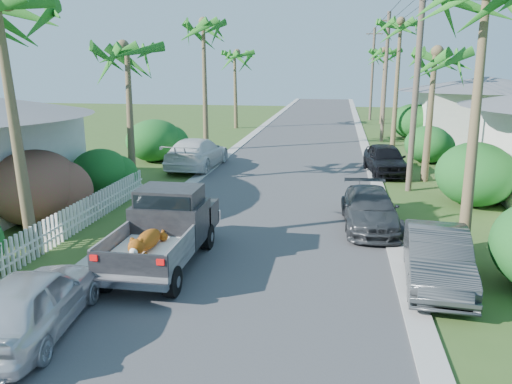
% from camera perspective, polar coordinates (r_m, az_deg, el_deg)
% --- Properties ---
extents(ground, '(120.00, 120.00, 0.00)m').
position_cam_1_polar(ground, '(10.96, -4.78, -15.20)').
color(ground, '#35531F').
rests_on(ground, ground).
extents(road, '(8.00, 100.00, 0.02)m').
position_cam_1_polar(road, '(34.74, 5.25, 5.30)').
color(road, '#38383A').
rests_on(road, ground).
extents(curb_left, '(0.60, 100.00, 0.06)m').
position_cam_1_polar(curb_left, '(35.30, -1.76, 5.52)').
color(curb_left, '#A5A39E').
rests_on(curb_left, ground).
extents(curb_right, '(0.60, 100.00, 0.06)m').
position_cam_1_polar(curb_right, '(34.70, 12.37, 5.05)').
color(curb_right, '#A5A39E').
rests_on(curb_right, ground).
extents(pickup_truck, '(1.98, 5.12, 2.06)m').
position_cam_1_polar(pickup_truck, '(14.23, -10.08, -3.85)').
color(pickup_truck, black).
rests_on(pickup_truck, ground).
extents(parked_car_rn, '(1.82, 4.34, 1.39)m').
position_cam_1_polar(parked_car_rn, '(13.40, 20.00, -7.10)').
color(parked_car_rn, '#313537').
rests_on(parked_car_rn, ground).
extents(parked_car_rm, '(2.02, 4.48, 1.27)m').
position_cam_1_polar(parked_car_rm, '(17.38, 12.89, -1.95)').
color(parked_car_rm, '#323438').
rests_on(parked_car_rm, ground).
extents(parked_car_rf, '(2.27, 4.57, 1.50)m').
position_cam_1_polar(parked_car_rf, '(26.26, 14.57, 3.63)').
color(parked_car_rf, black).
rests_on(parked_car_rf, ground).
extents(parked_car_ln, '(2.09, 4.25, 1.39)m').
position_cam_1_polar(parked_car_ln, '(11.35, -24.25, -11.45)').
color(parked_car_ln, silver).
rests_on(parked_car_ln, ground).
extents(parked_car_lf, '(2.54, 5.68, 1.62)m').
position_cam_1_polar(parked_car_lf, '(27.00, -6.77, 4.40)').
color(parked_car_lf, silver).
rests_on(parked_car_lf, ground).
extents(palm_l_a, '(4.40, 4.40, 8.20)m').
position_cam_1_polar(palm_l_a, '(15.04, -27.20, 18.70)').
color(palm_l_a, olive).
rests_on(palm_l_a, ground).
extents(palm_l_b, '(4.40, 4.40, 7.40)m').
position_cam_1_polar(palm_l_b, '(23.16, -14.68, 15.71)').
color(palm_l_b, olive).
rests_on(palm_l_b, ground).
extents(palm_l_c, '(4.40, 4.40, 9.20)m').
position_cam_1_polar(palm_l_c, '(32.45, -6.05, 18.65)').
color(palm_l_c, olive).
rests_on(palm_l_c, ground).
extents(palm_l_d, '(4.40, 4.40, 7.70)m').
position_cam_1_polar(palm_l_d, '(44.16, -2.42, 15.61)').
color(palm_l_d, olive).
rests_on(palm_l_d, ground).
extents(palm_r_b, '(4.40, 4.40, 7.20)m').
position_cam_1_polar(palm_r_b, '(24.60, 19.80, 14.77)').
color(palm_r_b, olive).
rests_on(palm_r_b, ground).
extents(palm_r_c, '(4.40, 4.40, 9.40)m').
position_cam_1_polar(palm_r_c, '(35.55, 16.23, 18.11)').
color(palm_r_c, olive).
rests_on(palm_r_c, ground).
extents(palm_r_d, '(4.40, 4.40, 8.00)m').
position_cam_1_polar(palm_r_d, '(49.43, 14.59, 15.38)').
color(palm_r_d, olive).
rests_on(palm_r_d, ground).
extents(shrub_l_b, '(3.00, 3.30, 2.60)m').
position_cam_1_polar(shrub_l_b, '(18.79, -23.88, 0.47)').
color(shrub_l_b, '#A2173A').
rests_on(shrub_l_b, ground).
extents(shrub_l_c, '(2.40, 2.64, 2.00)m').
position_cam_1_polar(shrub_l_c, '(22.03, -17.35, 2.13)').
color(shrub_l_c, '#164D1C').
rests_on(shrub_l_c, ground).
extents(shrub_l_d, '(3.20, 3.52, 2.40)m').
position_cam_1_polar(shrub_l_d, '(29.46, -11.54, 5.81)').
color(shrub_l_d, '#164D1C').
rests_on(shrub_l_d, ground).
extents(shrub_r_b, '(3.00, 3.30, 2.50)m').
position_cam_1_polar(shrub_r_b, '(21.35, 23.76, 1.88)').
color(shrub_r_b, '#164D1C').
rests_on(shrub_r_b, ground).
extents(shrub_r_c, '(2.60, 2.86, 2.10)m').
position_cam_1_polar(shrub_r_c, '(29.99, 19.06, 5.17)').
color(shrub_r_c, '#164D1C').
rests_on(shrub_r_c, ground).
extents(shrub_r_d, '(3.20, 3.52, 2.60)m').
position_cam_1_polar(shrub_r_d, '(39.84, 17.49, 7.72)').
color(shrub_r_d, '#164D1C').
rests_on(shrub_r_d, ground).
extents(picket_fence, '(0.10, 11.00, 1.00)m').
position_cam_1_polar(picket_fence, '(17.65, -19.59, -2.64)').
color(picket_fence, white).
rests_on(picket_fence, ground).
extents(house_right_far, '(9.00, 8.00, 4.60)m').
position_cam_1_polar(house_right_far, '(40.77, 24.62, 8.39)').
color(house_right_far, silver).
rests_on(house_right_far, ground).
extents(utility_pole_b, '(1.60, 0.26, 9.00)m').
position_cam_1_polar(utility_pole_b, '(22.48, 17.85, 11.60)').
color(utility_pole_b, brown).
rests_on(utility_pole_b, ground).
extents(utility_pole_c, '(1.60, 0.26, 9.00)m').
position_cam_1_polar(utility_pole_c, '(37.38, 14.57, 12.61)').
color(utility_pole_c, brown).
rests_on(utility_pole_c, ground).
extents(utility_pole_d, '(1.60, 0.26, 9.00)m').
position_cam_1_polar(utility_pole_d, '(52.34, 13.15, 13.03)').
color(utility_pole_d, brown).
rests_on(utility_pole_d, ground).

